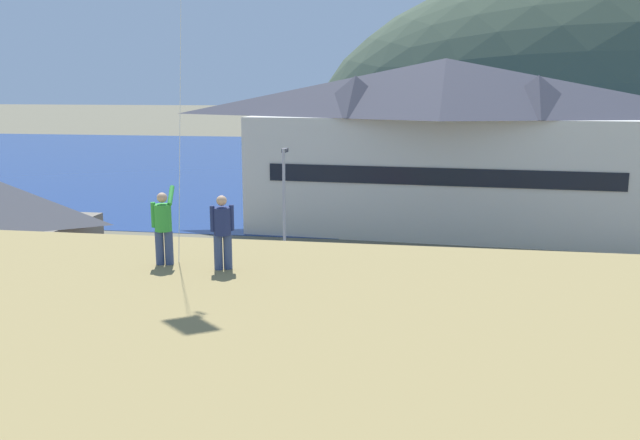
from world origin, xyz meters
TOP-DOWN VIEW (x-y plane):
  - ground_plane at (0.00, 0.00)m, footprint 600.00×600.00m
  - parking_lot_pad at (0.00, 5.00)m, footprint 40.00×20.00m
  - bay_water at (0.00, 60.00)m, footprint 360.00×84.00m
  - harbor_lodge at (6.26, 21.74)m, footprint 27.60×10.81m
  - storage_shed_near_lot at (-14.24, 3.91)m, footprint 7.89×5.96m
  - storage_shed_waterside at (-1.15, 23.82)m, footprint 6.76×5.99m
  - wharf_dock at (1.32, 33.29)m, footprint 3.20×12.60m
  - moored_boat_wharfside at (-1.97, 33.17)m, footprint 2.22×6.16m
  - moored_boat_outer_mooring at (4.99, 33.05)m, footprint 2.61×8.15m
  - moored_boat_inner_slip at (-2.17, 31.67)m, footprint 3.09×7.47m
  - parked_car_front_row_silver at (-0.36, 0.34)m, footprint 4.27×2.19m
  - parked_car_lone_by_shed at (-7.46, 7.12)m, footprint 4.28×2.22m
  - parked_car_back_row_left at (-9.35, -0.11)m, footprint 4.25×2.15m
  - parked_car_front_row_red at (11.06, 6.50)m, footprint 4.35×2.36m
  - parked_car_mid_row_near at (-0.65, 6.09)m, footprint 4.21×2.08m
  - parked_car_corner_spot at (5.33, 6.79)m, footprint 4.27×2.19m
  - parked_car_front_row_end at (9.38, 0.52)m, footprint 4.23×2.11m
  - parking_light_pole at (-2.20, 10.56)m, footprint 0.24×0.78m
  - person_kite_flyer at (-0.76, -9.21)m, footprint 0.52×0.70m
  - person_companion at (0.76, -9.39)m, footprint 0.51×0.40m

SIDE VIEW (x-z plane):
  - ground_plane at x=0.00m, z-range 0.00..0.00m
  - bay_water at x=0.00m, z-range 0.00..0.03m
  - parking_lot_pad at x=0.00m, z-range 0.00..0.10m
  - wharf_dock at x=1.32m, z-range 0.00..0.70m
  - moored_boat_wharfside at x=-1.97m, z-range -0.36..1.80m
  - moored_boat_outer_mooring at x=4.99m, z-range -0.36..1.80m
  - moored_boat_inner_slip at x=-2.17m, z-range -0.36..1.80m
  - parked_car_front_row_silver at x=-0.36m, z-range 0.15..1.97m
  - parked_car_lone_by_shed at x=-7.46m, z-range 0.15..1.97m
  - parked_car_back_row_left at x=-9.35m, z-range 0.15..1.97m
  - parked_car_front_row_red at x=11.06m, z-range 0.15..1.97m
  - parked_car_mid_row_near at x=-0.65m, z-range 0.15..1.97m
  - parked_car_corner_spot at x=5.33m, z-range 0.15..1.97m
  - parked_car_front_row_end at x=9.38m, z-range 0.15..1.97m
  - storage_shed_waterside at x=-1.15m, z-range 0.10..5.11m
  - storage_shed_near_lot at x=-14.24m, z-range 0.11..5.58m
  - parking_light_pole at x=-2.20m, z-range 0.63..7.06m
  - harbor_lodge at x=6.26m, z-range 0.33..11.89m
  - person_companion at x=0.76m, z-range 5.68..7.42m
  - person_kite_flyer at x=-0.76m, z-range 5.63..7.49m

